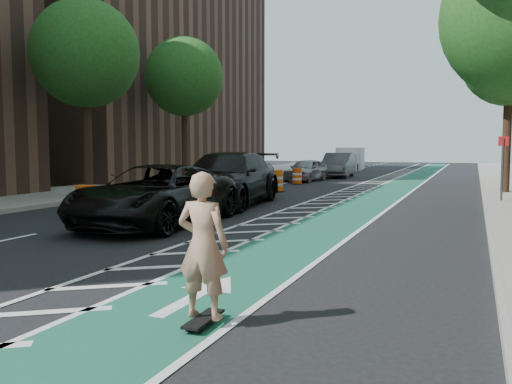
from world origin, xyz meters
The scene contains 21 objects.
ground centered at (0.00, 0.00, 0.00)m, with size 120.00×120.00×0.00m, color black.
bike_lane centered at (3.00, 10.00, 0.01)m, with size 2.00×90.00×0.01m, color #185440.
buffer_strip centered at (1.50, 10.00, 0.01)m, with size 1.40×90.00×0.01m, color silver.
sidewalk_left centered at (-9.50, 10.00, 0.07)m, with size 5.00×90.00×0.15m, color gray.
curb_right centered at (7.05, 10.00, 0.08)m, with size 0.12×90.00×0.16m, color gray.
curb_left centered at (-7.05, 10.00, 0.08)m, with size 0.12×90.00×0.16m, color gray.
building_left_far centered at (-17.50, 24.00, 9.00)m, with size 14.00×22.00×18.00m, color brown.
tree_l_c centered at (-7.90, 8.00, 5.77)m, with size 4.20×4.20×7.90m.
tree_r_d centered at (7.90, 16.00, 5.77)m, with size 4.20×4.20×7.90m.
tree_l_d centered at (-7.90, 16.00, 5.77)m, with size 4.20×4.20×7.90m.
sign_post centered at (7.60, 12.00, 1.35)m, with size 0.35×0.08×2.47m.
skateboard centered at (3.70, -3.84, 0.09)m, with size 0.25×0.79×0.11m.
skateboarder centered at (3.70, -3.84, 0.98)m, with size 0.64×0.42×1.76m, color tan.
suv_near centered at (-1.32, 3.04, 0.82)m, with size 2.71×5.87×1.63m, color black.
suv_far centered at (-1.58, 8.08, 0.95)m, with size 2.66×6.55×1.90m, color black.
car_silver centered at (-2.66, 21.55, 0.67)m, with size 1.59×3.96×1.35m, color gray.
car_grey centered at (-1.86, 26.33, 0.82)m, with size 1.73×4.95×1.63m, color #505054.
box_truck centered at (-3.38, 36.94, 0.88)m, with size 2.39×4.75×1.92m.
barrel_a centered at (-3.80, 3.17, 0.47)m, with size 0.73×0.73×1.00m.
barrel_b centered at (-1.80, 14.00, 0.48)m, with size 0.74×0.74×1.01m.
barrel_c centered at (-2.40, 19.00, 0.42)m, with size 0.65×0.65×0.88m.
Camera 1 is at (6.65, -9.48, 2.17)m, focal length 38.00 mm.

